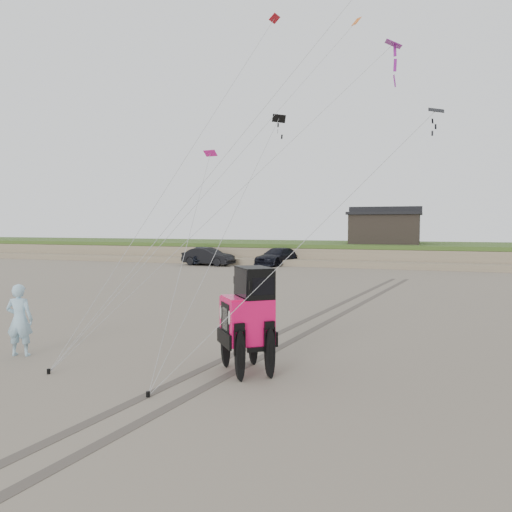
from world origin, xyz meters
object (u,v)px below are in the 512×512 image
at_px(truck_b, 208,257).
at_px(jeep, 247,330).
at_px(truck_a, 202,255).
at_px(man, 20,320).
at_px(cabin, 385,227).
at_px(truck_c, 277,257).

xyz_separation_m(truck_b, jeep, (13.51, -27.64, 0.24)).
relative_size(truck_a, man, 2.45).
bearing_deg(cabin, truck_b, -148.78).
bearing_deg(jeep, cabin, 141.35).
bearing_deg(truck_b, jeep, -145.72).
bearing_deg(truck_a, cabin, -2.56).
bearing_deg(truck_a, jeep, -90.30).
distance_m(cabin, truck_a, 16.77).
bearing_deg(cabin, truck_c, -142.78).
bearing_deg(truck_c, cabin, 52.98).
height_order(truck_a, truck_b, truck_a).
height_order(cabin, truck_b, cabin).
bearing_deg(jeep, truck_b, 167.91).
bearing_deg(truck_c, jeep, -59.12).
height_order(truck_c, jeep, jeep).
relative_size(truck_c, jeep, 0.95).
distance_m(truck_c, man, 30.30).
bearing_deg(jeep, truck_c, 156.98).
xyz_separation_m(truck_a, man, (8.60, -29.66, 0.16)).
xyz_separation_m(cabin, truck_b, (-13.83, -8.38, -2.49)).
bearing_deg(truck_b, truck_c, -61.32).
bearing_deg(cabin, jeep, -90.51).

